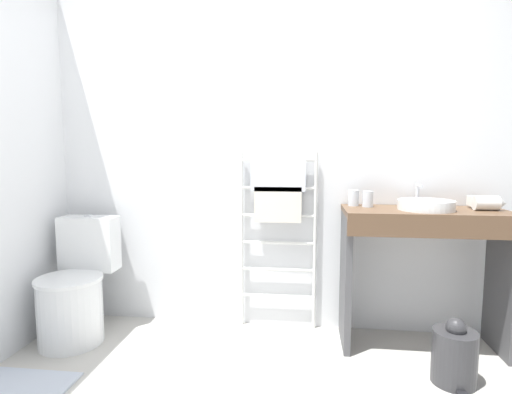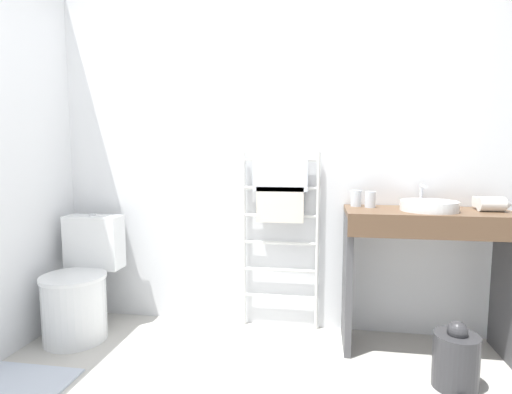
# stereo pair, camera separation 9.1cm
# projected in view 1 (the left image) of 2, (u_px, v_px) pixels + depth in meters

# --- Properties ---
(wall_back) EXTENTS (3.25, 0.12, 2.39)m
(wall_back) POSITION_uv_depth(u_px,v_px,m) (268.00, 158.00, 2.82)
(wall_back) COLOR silver
(wall_back) RESTS_ON ground_plane
(toilet) EXTENTS (0.41, 0.55, 0.80)m
(toilet) POSITION_uv_depth(u_px,v_px,m) (76.00, 292.00, 2.63)
(toilet) COLOR white
(toilet) RESTS_ON ground_plane
(towel_radiator) EXTENTS (0.54, 0.06, 1.23)m
(towel_radiator) POSITION_uv_depth(u_px,v_px,m) (278.00, 204.00, 2.74)
(towel_radiator) COLOR white
(towel_radiator) RESTS_ON ground_plane
(vanity_counter) EXTENTS (0.98, 0.44, 0.89)m
(vanity_counter) POSITION_uv_depth(u_px,v_px,m) (423.00, 255.00, 2.47)
(vanity_counter) COLOR brown
(vanity_counter) RESTS_ON ground_plane
(sink_basin) EXTENTS (0.33, 0.33, 0.06)m
(sink_basin) POSITION_uv_depth(u_px,v_px,m) (426.00, 205.00, 2.43)
(sink_basin) COLOR white
(sink_basin) RESTS_ON vanity_counter
(faucet) EXTENTS (0.02, 0.10, 0.15)m
(faucet) POSITION_uv_depth(u_px,v_px,m) (418.00, 192.00, 2.60)
(faucet) COLOR silver
(faucet) RESTS_ON vanity_counter
(cup_near_wall) EXTENTS (0.07, 0.07, 0.10)m
(cup_near_wall) POSITION_uv_depth(u_px,v_px,m) (354.00, 198.00, 2.62)
(cup_near_wall) COLOR silver
(cup_near_wall) RESTS_ON vanity_counter
(cup_near_edge) EXTENTS (0.07, 0.07, 0.10)m
(cup_near_edge) POSITION_uv_depth(u_px,v_px,m) (368.00, 199.00, 2.57)
(cup_near_edge) COLOR silver
(cup_near_edge) RESTS_ON vanity_counter
(hair_dryer) EXTENTS (0.19, 0.19, 0.09)m
(hair_dryer) POSITION_uv_depth(u_px,v_px,m) (486.00, 203.00, 2.42)
(hair_dryer) COLOR white
(hair_dryer) RESTS_ON vanity_counter
(trash_bin) EXTENTS (0.23, 0.26, 0.36)m
(trash_bin) POSITION_uv_depth(u_px,v_px,m) (454.00, 355.00, 2.13)
(trash_bin) COLOR #333335
(trash_bin) RESTS_ON ground_plane
(bath_mat) EXTENTS (0.56, 0.36, 0.01)m
(bath_mat) POSITION_uv_depth(u_px,v_px,m) (14.00, 389.00, 2.08)
(bath_mat) COLOR #B2BCCC
(bath_mat) RESTS_ON ground_plane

